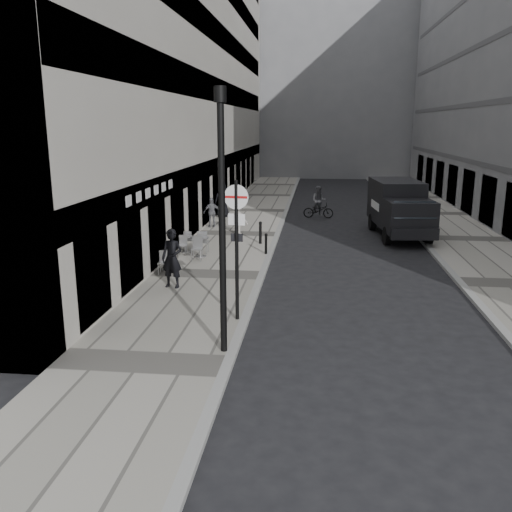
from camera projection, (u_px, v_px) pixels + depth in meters
The scene contains 18 objects.
ground at pixel (202, 437), 9.72m from camera, with size 120.00×120.00×0.00m, color black.
sidewalk at pixel (238, 234), 27.30m from camera, with size 4.00×60.00×0.12m, color #A09B90.
far_sidewalk at pixel (463, 239), 26.10m from camera, with size 4.00×60.00×0.12m, color #A09B90.
building_left at pixel (185, 63), 31.90m from camera, with size 4.00×45.00×18.00m, color #B5B1A5.
building_far at pixel (317, 74), 61.02m from camera, with size 24.00×16.00×22.00m, color slate.
walking_man at pixel (172, 258), 18.02m from camera, with size 0.72×0.48×1.99m, color black.
sign_post at pixel (237, 232), 14.67m from camera, with size 0.67×0.14×3.90m.
lamppost at pixel (222, 211), 12.33m from camera, with size 0.28×0.28×6.15m.
bollard_near at pixel (266, 244), 22.85m from camera, with size 0.11×0.11×0.82m, color black.
bollard_far at pixel (260, 233), 24.80m from camera, with size 0.13×0.13×0.96m, color black.
panel_van at pixel (399, 206), 26.78m from camera, with size 2.67×5.97×2.73m.
cyclist at pixel (318, 206), 32.28m from camera, with size 1.79×0.70×1.91m.
pedestrian_a at pixel (212, 212), 28.73m from camera, with size 0.92×0.38×1.57m, color slate.
pedestrian_b at pixel (238, 218), 26.91m from camera, with size 1.04×0.60×1.60m, color #BDB6AE.
pedestrian_c at pixel (222, 200), 31.88m from camera, with size 0.96×0.63×1.97m, color black.
cafe_table_near at pixel (167, 259), 20.30m from camera, with size 0.65×1.47×0.84m.
cafe_table_mid at pixel (186, 243), 23.15m from camera, with size 0.64×1.45×0.82m.
cafe_table_far at pixel (200, 245), 22.32m from camera, with size 0.76×1.71×0.97m.
Camera 1 is at (1.95, -8.51, 5.46)m, focal length 38.00 mm.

